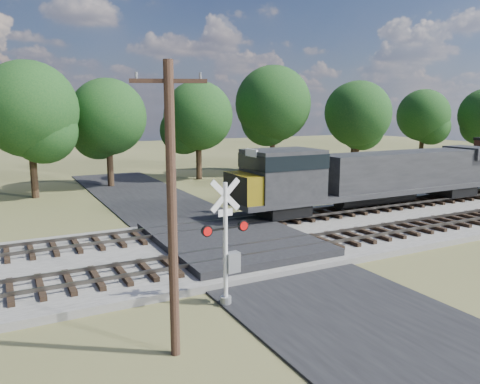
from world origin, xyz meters
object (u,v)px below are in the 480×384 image
crossing_signal_near (228,254)px  utility_pole (172,206)px  equipment_shed (299,171)px  crossing_signal_far (252,187)px

crossing_signal_near → utility_pole: (-2.79, -2.35, 2.38)m
crossing_signal_near → equipment_shed: size_ratio=0.77×
equipment_shed → utility_pole: bearing=-108.3°
crossing_signal_far → utility_pole: bearing=58.5°
utility_pole → crossing_signal_near: bearing=62.6°
crossing_signal_far → utility_pole: utility_pole is taller
crossing_signal_far → equipment_shed: size_ratio=0.75×
crossing_signal_far → equipment_shed: (8.29, 6.73, -0.28)m
equipment_shed → crossing_signal_far: bearing=-117.8°
utility_pole → equipment_shed: bearing=71.1°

